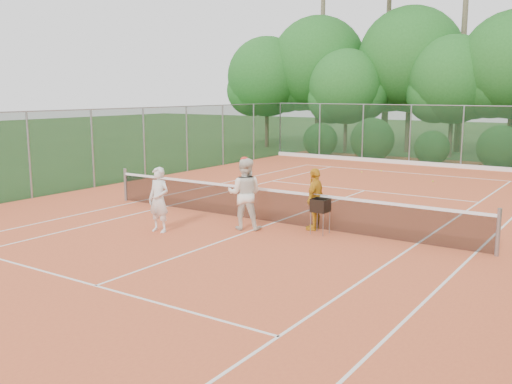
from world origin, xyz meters
TOP-DOWN VIEW (x-y plane):
  - ground at (0.00, 0.00)m, footprint 120.00×120.00m
  - clay_court at (0.00, 0.00)m, footprint 18.00×36.00m
  - tennis_net at (0.00, 0.00)m, footprint 11.97×0.10m
  - player_white at (-1.96, -2.57)m, footprint 0.65×0.44m
  - player_center_grp at (-0.26, -1.06)m, footprint 1.15×1.05m
  - player_yellow at (1.33, -0.05)m, footprint 0.53×1.02m
  - ball_hopper at (1.67, -0.40)m, footprint 0.41×0.41m
  - stray_ball_a at (-2.04, 10.83)m, footprint 0.07×0.07m
  - stray_ball_b at (-1.45, 11.70)m, footprint 0.07×0.07m
  - stray_ball_c at (1.49, 9.90)m, footprint 0.07×0.07m
  - court_markings at (0.00, 0.00)m, footprint 11.03×23.83m
  - fence_back at (0.00, 15.00)m, footprint 18.07×0.07m
  - fence_left at (-9.00, -1.50)m, footprint 0.07×33.07m
  - tropical_treeline at (1.43, 20.22)m, footprint 32.10×8.49m

SIDE VIEW (x-z plane):
  - ground at x=0.00m, z-range 0.00..0.00m
  - clay_court at x=0.00m, z-range 0.00..0.02m
  - court_markings at x=0.00m, z-range 0.02..0.03m
  - stray_ball_a at x=-2.04m, z-range 0.02..0.09m
  - stray_ball_b at x=-1.45m, z-range 0.02..0.09m
  - stray_ball_c at x=1.49m, z-range 0.02..0.09m
  - tennis_net at x=0.00m, z-range -0.02..1.08m
  - ball_hopper at x=1.67m, z-range 0.29..1.23m
  - player_yellow at x=1.33m, z-range 0.02..1.69m
  - player_white at x=-1.96m, z-range 0.02..1.74m
  - player_center_grp at x=-0.26m, z-range 0.01..1.97m
  - fence_back at x=0.00m, z-range 0.02..3.02m
  - fence_left at x=-9.00m, z-range 0.02..3.02m
  - tropical_treeline at x=1.43m, z-range -2.40..12.63m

